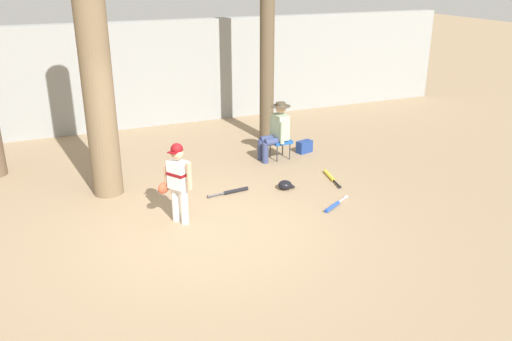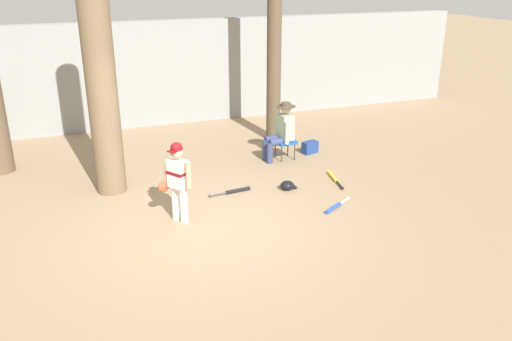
# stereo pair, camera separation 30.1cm
# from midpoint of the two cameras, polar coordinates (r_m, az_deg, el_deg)

# --- Properties ---
(ground_plane) EXTENTS (60.00, 60.00, 0.00)m
(ground_plane) POSITION_cam_midpoint_polar(r_m,az_deg,el_deg) (8.20, -6.44, -6.36)
(ground_plane) COLOR #937A5B
(concrete_back_wall) EXTENTS (18.00, 0.36, 2.55)m
(concrete_back_wall) POSITION_cam_midpoint_polar(r_m,az_deg,el_deg) (13.43, -14.32, 9.84)
(concrete_back_wall) COLOR gray
(concrete_back_wall) RESTS_ON ground
(tree_near_player) EXTENTS (0.72, 0.72, 4.96)m
(tree_near_player) POSITION_cam_midpoint_polar(r_m,az_deg,el_deg) (9.21, -17.76, 9.95)
(tree_near_player) COLOR brown
(tree_near_player) RESTS_ON ground
(tree_behind_spectator) EXTENTS (0.42, 0.42, 4.67)m
(tree_behind_spectator) POSITION_cam_midpoint_polar(r_m,az_deg,el_deg) (11.90, 0.46, 13.29)
(tree_behind_spectator) COLOR brown
(tree_behind_spectator) RESTS_ON ground
(young_ballplayer) EXTENTS (0.50, 0.52, 1.31)m
(young_ballplayer) POSITION_cam_midpoint_polar(r_m,az_deg,el_deg) (8.19, -9.52, -0.82)
(young_ballplayer) COLOR white
(young_ballplayer) RESTS_ON ground
(folding_stool) EXTENTS (0.43, 0.43, 0.41)m
(folding_stool) POSITION_cam_midpoint_polar(r_m,az_deg,el_deg) (10.98, 1.83, 3.11)
(folding_stool) COLOR #194C9E
(folding_stool) RESTS_ON ground
(seated_spectator) EXTENTS (0.67, 0.53, 1.20)m
(seated_spectator) POSITION_cam_midpoint_polar(r_m,az_deg,el_deg) (10.85, 1.39, 4.42)
(seated_spectator) COLOR navy
(seated_spectator) RESTS_ON ground
(handbag_beside_stool) EXTENTS (0.38, 0.27, 0.26)m
(handbag_beside_stool) POSITION_cam_midpoint_polar(r_m,az_deg,el_deg) (11.44, 4.49, 2.57)
(handbag_beside_stool) COLOR navy
(handbag_beside_stool) RESTS_ON ground
(bat_blue_youth) EXTENTS (0.65, 0.42, 0.07)m
(bat_blue_youth) POSITION_cam_midpoint_polar(r_m,az_deg,el_deg) (8.92, 7.45, -3.78)
(bat_blue_youth) COLOR #2347AD
(bat_blue_youth) RESTS_ON ground
(bat_black_composite) EXTENTS (0.79, 0.14, 0.07)m
(bat_black_composite) POSITION_cam_midpoint_polar(r_m,az_deg,el_deg) (9.41, -3.43, -2.26)
(bat_black_composite) COLOR black
(bat_black_composite) RESTS_ON ground
(bat_yellow_trainer) EXTENTS (0.22, 0.82, 0.07)m
(bat_yellow_trainer) POSITION_cam_midpoint_polar(r_m,az_deg,el_deg) (10.11, 7.18, -0.68)
(bat_yellow_trainer) COLOR yellow
(bat_yellow_trainer) RESTS_ON ground
(batting_helmet_black) EXTENTS (0.30, 0.23, 0.18)m
(batting_helmet_black) POSITION_cam_midpoint_polar(r_m,az_deg,el_deg) (9.55, 2.25, -1.59)
(batting_helmet_black) COLOR black
(batting_helmet_black) RESTS_ON ground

